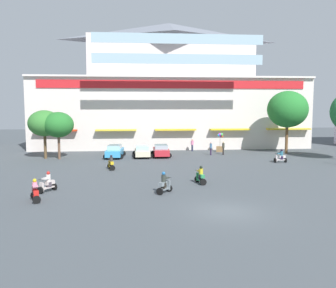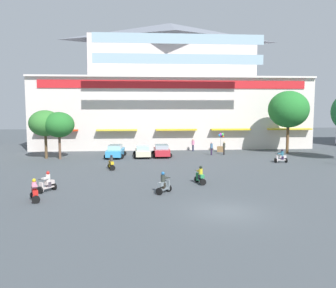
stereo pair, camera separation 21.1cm
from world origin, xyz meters
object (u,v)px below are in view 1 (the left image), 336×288
object	(u,v)px
plaza_tree_0	(58,125)
scooter_rider_4	(164,184)
scooter_rider_0	(201,176)
pedestrian_1	(211,148)
pedestrian_0	(223,147)
balloon_vendor_cart	(220,143)
plaza_tree_2	(44,123)
scooter_rider_3	(48,184)
parked_car_1	(142,151)
plaza_tree_3	(288,109)
scooter_rider_5	(281,157)
parked_car_0	(115,151)
scooter_rider_1	(111,163)
parked_car_2	(161,151)
pedestrian_2	(192,144)
scooter_rider_2	(35,192)

from	to	relation	value
plaza_tree_0	scooter_rider_4	world-z (taller)	plaza_tree_0
scooter_rider_0	pedestrian_1	size ratio (longest dim) A/B	0.89
pedestrian_0	balloon_vendor_cart	xyz separation A→B (m)	(0.26, 2.90, 0.22)
plaza_tree_2	scooter_rider_0	size ratio (longest dim) A/B	3.83
plaza_tree_2	scooter_rider_3	bearing A→B (deg)	-76.49
pedestrian_0	plaza_tree_2	bearing A→B (deg)	-176.38
plaza_tree_0	scooter_rider_3	distance (m)	17.10
pedestrian_0	scooter_rider_4	bearing A→B (deg)	-114.84
pedestrian_0	parked_car_1	bearing A→B (deg)	-174.14
scooter_rider_0	pedestrian_1	world-z (taller)	pedestrian_1
plaza_tree_3	scooter_rider_5	xyz separation A→B (m)	(-3.78, -7.39, -5.16)
scooter_rider_0	plaza_tree_0	bearing A→B (deg)	133.55
scooter_rider_0	parked_car_0	bearing A→B (deg)	116.06
parked_car_1	plaza_tree_3	bearing A→B (deg)	4.84
scooter_rider_0	scooter_rider_1	xyz separation A→B (m)	(-7.61, 7.24, 0.00)
parked_car_1	parked_car_2	size ratio (longest dim) A/B	1.05
scooter_rider_1	pedestrian_2	size ratio (longest dim) A/B	0.90
parked_car_1	scooter_rider_2	xyz separation A→B (m)	(-7.53, -20.18, -0.07)
plaza_tree_3	balloon_vendor_cart	distance (m)	9.76
plaza_tree_0	pedestrian_1	xyz separation A→B (m)	(18.44, 1.81, -3.08)
scooter_rider_1	pedestrian_1	xyz separation A→B (m)	(11.95, 9.40, 0.35)
scooter_rider_4	pedestrian_0	size ratio (longest dim) A/B	0.94
plaza_tree_0	plaza_tree_3	world-z (taller)	plaza_tree_3
plaza_tree_3	plaza_tree_0	bearing A→B (deg)	-174.87
parked_car_0	parked_car_1	size ratio (longest dim) A/B	1.06
parked_car_1	scooter_rider_1	world-z (taller)	scooter_rider_1
balloon_vendor_cart	scooter_rider_2	bearing A→B (deg)	-126.94
plaza_tree_2	scooter_rider_5	distance (m)	27.42
pedestrian_0	pedestrian_2	distance (m)	5.23
parked_car_0	pedestrian_2	size ratio (longest dim) A/B	2.75
pedestrian_0	scooter_rider_5	bearing A→B (deg)	-55.11
parked_car_0	scooter_rider_0	distance (m)	17.49
scooter_rider_3	parked_car_2	bearing A→B (deg)	61.33
parked_car_2	plaza_tree_3	bearing A→B (deg)	5.16
scooter_rider_1	pedestrian_1	world-z (taller)	pedestrian_1
balloon_vendor_cart	pedestrian_2	bearing A→B (deg)	163.38
plaza_tree_3	scooter_rider_4	distance (m)	27.52
plaza_tree_2	scooter_rider_0	xyz separation A→B (m)	(15.84, -15.49, -3.57)
parked_car_0	parked_car_2	world-z (taller)	parked_car_0
scooter_rider_0	plaza_tree_3	bearing A→B (deg)	50.08
plaza_tree_0	plaza_tree_2	distance (m)	1.86
parked_car_2	plaza_tree_0	bearing A→B (deg)	-174.90
pedestrian_0	balloon_vendor_cart	distance (m)	2.92
scooter_rider_4	pedestrian_1	world-z (taller)	pedestrian_1
balloon_vendor_cart	scooter_rider_5	bearing A→B (deg)	-65.13
plaza_tree_2	pedestrian_2	xyz separation A→B (m)	(18.46, 5.37, -3.24)
parked_car_2	pedestrian_1	distance (m)	6.42
parked_car_0	balloon_vendor_cart	world-z (taller)	balloon_vendor_cart
parked_car_2	scooter_rider_5	xyz separation A→B (m)	(12.83, -5.89, -0.14)
plaza_tree_2	scooter_rider_5	size ratio (longest dim) A/B	3.84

